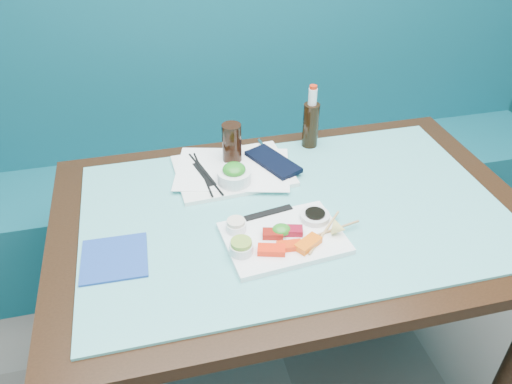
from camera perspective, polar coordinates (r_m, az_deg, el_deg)
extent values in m
cube|color=#0E515E|center=(2.38, -1.69, -1.04)|extent=(3.00, 0.55, 0.45)
cube|color=#0E515E|center=(2.33, -3.08, 11.57)|extent=(3.00, 0.12, 0.95)
cube|color=black|center=(1.49, 4.34, -2.84)|extent=(1.40, 0.90, 0.04)
cylinder|color=black|center=(1.98, -17.15, -7.34)|extent=(0.06, 0.06, 0.71)
cylinder|color=black|center=(2.20, 16.55, -2.08)|extent=(0.06, 0.06, 0.71)
cube|color=#5AB4B3|center=(1.47, 4.38, -2.11)|extent=(1.22, 0.76, 0.01)
cube|color=white|center=(1.36, 3.20, -5.28)|extent=(0.34, 0.25, 0.02)
cube|color=#FF260A|center=(1.29, 1.77, -6.63)|extent=(0.08, 0.05, 0.02)
cube|color=#EF3109|center=(1.31, 3.84, -6.15)|extent=(0.07, 0.04, 0.02)
cube|color=#FC5F0A|center=(1.32, 5.99, -5.89)|extent=(0.08, 0.07, 0.02)
cube|color=maroon|center=(1.34, 1.93, -4.80)|extent=(0.06, 0.05, 0.02)
cube|color=maroon|center=(1.35, 4.18, -4.43)|extent=(0.06, 0.05, 0.02)
ellipsoid|color=#28831E|center=(1.35, 2.90, -4.34)|extent=(0.07, 0.06, 0.03)
cylinder|color=white|center=(1.29, -1.69, -6.44)|extent=(0.08, 0.08, 0.03)
cylinder|color=olive|center=(1.28, -1.70, -5.82)|extent=(0.06, 0.06, 0.01)
cylinder|color=white|center=(1.36, -2.29, -3.97)|extent=(0.06, 0.06, 0.02)
cylinder|color=beige|center=(1.35, -2.31, -3.42)|extent=(0.05, 0.05, 0.01)
cylinder|color=silver|center=(1.41, 6.75, -2.78)|extent=(0.09, 0.09, 0.02)
cylinder|color=black|center=(1.40, 6.78, -2.43)|extent=(0.07, 0.07, 0.01)
cone|color=#EAD46F|center=(1.36, 9.49, -4.14)|extent=(0.05, 0.05, 0.04)
cube|color=black|center=(1.42, 1.44, -2.37)|extent=(0.15, 0.05, 0.00)
cylinder|color=tan|center=(1.37, 7.83, -4.56)|extent=(0.14, 0.15, 0.01)
cylinder|color=#A2784C|center=(1.37, 8.22, -4.49)|extent=(0.20, 0.05, 0.01)
cube|color=white|center=(1.62, -2.67, 2.44)|extent=(0.38, 0.29, 0.01)
cube|color=white|center=(1.62, -2.67, 2.67)|extent=(0.41, 0.34, 0.00)
cylinder|color=white|center=(1.54, -2.50, 1.76)|extent=(0.14, 0.14, 0.04)
ellipsoid|color=#217F1D|center=(1.53, -2.53, 2.61)|extent=(0.08, 0.08, 0.04)
cylinder|color=black|center=(1.63, -2.78, 5.64)|extent=(0.07, 0.07, 0.13)
cube|color=black|center=(1.64, 1.96, 3.48)|extent=(0.16, 0.22, 0.02)
cylinder|color=silver|center=(1.72, 0.84, 5.22)|extent=(0.02, 0.10, 0.01)
cylinder|color=black|center=(1.59, -6.09, 2.07)|extent=(0.03, 0.26, 0.01)
cylinder|color=black|center=(1.60, -5.81, 2.11)|extent=(0.07, 0.26, 0.01)
cube|color=black|center=(1.60, -5.95, 2.05)|extent=(0.06, 0.15, 0.00)
cylinder|color=black|center=(1.74, 6.26, 7.60)|extent=(0.06, 0.06, 0.16)
cylinder|color=white|center=(1.70, 6.49, 10.78)|extent=(0.04, 0.04, 0.06)
cylinder|color=red|center=(1.68, 6.57, 11.83)|extent=(0.03, 0.03, 0.01)
cube|color=navy|center=(1.35, -15.88, -7.29)|extent=(0.17, 0.17, 0.01)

